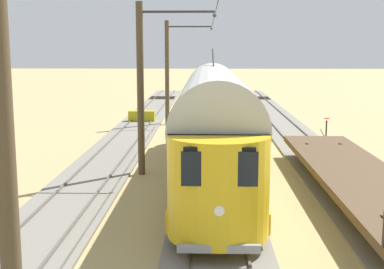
% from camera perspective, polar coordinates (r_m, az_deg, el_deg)
% --- Properties ---
extents(ground_plane, '(220.00, 220.00, 0.00)m').
position_cam_1_polar(ground_plane, '(22.67, 2.32, -3.56)').
color(ground_plane, tan).
extents(track_streetcar_siding, '(2.80, 80.00, 0.18)m').
position_cam_1_polar(track_streetcar_siding, '(23.52, 14.07, -3.23)').
color(track_streetcar_siding, slate).
rests_on(track_streetcar_siding, ground).
extents(track_adjacent_siding, '(2.80, 80.00, 0.18)m').
position_cam_1_polar(track_adjacent_siding, '(22.96, 2.31, -3.26)').
color(track_adjacent_siding, slate).
rests_on(track_adjacent_siding, ground).
extents(track_third_siding, '(2.80, 80.00, 0.18)m').
position_cam_1_polar(track_third_siding, '(23.39, -9.51, -3.14)').
color(track_third_siding, slate).
rests_on(track_third_siding, ground).
extents(vintage_streetcar, '(2.65, 18.07, 4.89)m').
position_cam_1_polar(vintage_streetcar, '(20.57, 2.42, 1.52)').
color(vintage_streetcar, gold).
rests_on(vintage_streetcar, ground).
extents(flatcar_adjacent, '(2.80, 14.24, 1.60)m').
position_cam_1_polar(flatcar_adjacent, '(18.48, 17.58, -4.26)').
color(flatcar_adjacent, brown).
rests_on(flatcar_adjacent, ground).
extents(catenary_pole_foreground, '(3.15, 0.28, 6.88)m').
position_cam_1_polar(catenary_pole_foreground, '(34.97, -2.58, 6.99)').
color(catenary_pole_foreground, '#4C3D28').
rests_on(catenary_pole_foreground, ground).
extents(catenary_pole_mid_near, '(3.15, 0.28, 6.88)m').
position_cam_1_polar(catenary_pole_mid_near, '(20.93, -5.39, 5.34)').
color(catenary_pole_mid_near, '#4C3D28').
rests_on(catenary_pole_mid_near, ground).
extents(catenary_pole_mid_far, '(3.15, 0.28, 6.88)m').
position_cam_1_polar(catenary_pole_mid_far, '(7.22, -19.01, -2.82)').
color(catenary_pole_mid_far, '#4C3D28').
rests_on(catenary_pole_mid_far, ground).
extents(overhead_wire_run, '(2.95, 32.25, 0.18)m').
position_cam_1_polar(overhead_wire_run, '(21.54, 2.23, 12.73)').
color(overhead_wire_run, black).
rests_on(overhead_wire_run, ground).
extents(switch_stand, '(0.50, 0.30, 1.24)m').
position_cam_1_polar(switch_stand, '(30.10, 14.42, 0.73)').
color(switch_stand, black).
rests_on(switch_stand, ground).
extents(track_end_bumper, '(1.80, 0.60, 0.80)m').
position_cam_1_polar(track_end_bumper, '(36.36, -5.51, 1.95)').
color(track_end_bumper, '#B2A519').
rests_on(track_end_bumper, ground).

